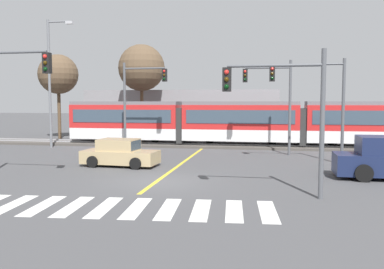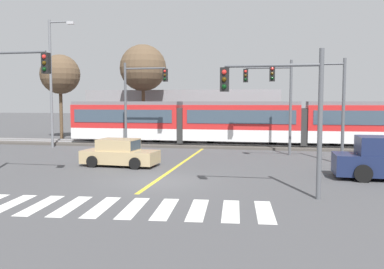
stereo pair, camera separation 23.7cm
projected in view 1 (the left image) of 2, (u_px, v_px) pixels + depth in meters
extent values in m
plane|color=#474749|center=(156.00, 182.00, 18.26)|extent=(200.00, 200.00, 0.00)
cube|color=#4C4742|center=(206.00, 145.00, 32.90)|extent=(120.00, 4.00, 0.18)
cube|color=#939399|center=(204.00, 144.00, 32.18)|extent=(120.00, 0.08, 0.10)
cube|color=#939399|center=(207.00, 142.00, 33.59)|extent=(120.00, 0.08, 0.10)
cube|color=silver|center=(127.00, 133.00, 34.04)|extent=(9.00, 2.60, 0.90)
cube|color=red|center=(126.00, 116.00, 33.93)|extent=(9.00, 2.60, 1.90)
cube|color=#384756|center=(121.00, 116.00, 32.63)|extent=(8.28, 0.04, 1.04)
cube|color=slate|center=(126.00, 103.00, 33.84)|extent=(9.00, 2.39, 0.28)
cylinder|color=black|center=(155.00, 139.00, 33.63)|extent=(0.70, 0.20, 0.70)
cylinder|color=black|center=(99.00, 138.00, 34.52)|extent=(0.70, 0.20, 0.70)
cube|color=silver|center=(240.00, 134.00, 32.32)|extent=(9.00, 2.60, 0.90)
cube|color=red|center=(241.00, 117.00, 32.20)|extent=(9.00, 2.60, 1.90)
cube|color=#384756|center=(239.00, 117.00, 30.91)|extent=(8.28, 0.04, 1.04)
cube|color=slate|center=(241.00, 103.00, 32.12)|extent=(9.00, 2.39, 0.28)
cylinder|color=black|center=(272.00, 141.00, 31.91)|extent=(0.70, 0.20, 0.70)
cylinder|color=black|center=(210.00, 140.00, 32.80)|extent=(0.70, 0.20, 0.70)
cube|color=silver|center=(367.00, 136.00, 30.60)|extent=(9.00, 2.60, 0.90)
cube|color=red|center=(367.00, 118.00, 30.48)|extent=(9.00, 2.60, 1.90)
cube|color=#384756|center=(372.00, 118.00, 29.18)|extent=(8.28, 0.04, 1.04)
cube|color=slate|center=(368.00, 103.00, 30.39)|extent=(9.00, 2.39, 0.28)
cylinder|color=black|center=(332.00, 142.00, 31.08)|extent=(0.70, 0.20, 0.70)
cube|color=#2D2D2D|center=(182.00, 125.00, 33.12)|extent=(0.50, 2.34, 2.80)
cube|color=#2D2D2D|center=(302.00, 126.00, 31.40)|extent=(0.50, 2.34, 2.80)
cube|color=silver|center=(13.00, 205.00, 14.16)|extent=(0.79, 2.84, 0.01)
cube|color=silver|center=(43.00, 205.00, 14.05)|extent=(0.79, 2.84, 0.01)
cube|color=silver|center=(73.00, 206.00, 13.95)|extent=(0.79, 2.84, 0.01)
cube|color=silver|center=(105.00, 207.00, 13.84)|extent=(0.79, 2.84, 0.01)
cube|color=silver|center=(136.00, 208.00, 13.73)|extent=(0.79, 2.84, 0.01)
cube|color=silver|center=(168.00, 209.00, 13.62)|extent=(0.79, 2.84, 0.01)
cube|color=silver|center=(201.00, 210.00, 13.52)|extent=(0.79, 2.84, 0.01)
cube|color=silver|center=(234.00, 211.00, 13.41)|extent=(0.79, 2.84, 0.01)
cube|color=silver|center=(268.00, 211.00, 13.30)|extent=(0.79, 2.84, 0.01)
cube|color=gold|center=(181.00, 164.00, 23.34)|extent=(0.20, 15.51, 0.01)
cube|color=tan|center=(120.00, 157.00, 22.64)|extent=(4.31, 2.00, 0.72)
cube|color=tan|center=(119.00, 145.00, 22.61)|extent=(2.20, 1.67, 0.64)
cube|color=#384756|center=(135.00, 145.00, 22.36)|extent=(0.20, 1.43, 0.52)
cube|color=#384756|center=(124.00, 143.00, 23.36)|extent=(1.78, 0.17, 0.48)
cylinder|color=black|center=(147.00, 159.00, 23.16)|extent=(0.65, 0.27, 0.64)
cylinder|color=black|center=(136.00, 163.00, 21.52)|extent=(0.65, 0.27, 0.64)
cylinder|color=black|center=(107.00, 158.00, 23.79)|extent=(0.65, 0.27, 0.64)
cylinder|color=black|center=(93.00, 162.00, 22.15)|extent=(0.65, 0.27, 0.64)
cube|color=#192347|center=(377.00, 145.00, 18.88)|extent=(1.73, 1.87, 0.84)
cube|color=#384756|center=(360.00, 145.00, 19.03)|extent=(0.13, 1.69, 0.66)
cylinder|color=black|center=(364.00, 173.00, 18.17)|extent=(0.80, 0.29, 0.80)
cylinder|color=black|center=(355.00, 166.00, 20.08)|extent=(0.80, 0.29, 0.80)
cylinder|color=#515459|center=(322.00, 125.00, 14.82)|extent=(0.18, 0.18, 5.51)
cylinder|color=#515459|center=(274.00, 66.00, 14.96)|extent=(3.50, 0.12, 0.12)
cube|color=black|center=(227.00, 80.00, 15.31)|extent=(0.32, 0.28, 0.90)
sphere|color=red|center=(227.00, 72.00, 15.15)|extent=(0.18, 0.18, 0.18)
sphere|color=#3A2706|center=(226.00, 79.00, 15.17)|extent=(0.18, 0.18, 0.18)
sphere|color=black|center=(226.00, 87.00, 15.19)|extent=(0.18, 0.18, 0.18)
cylinder|color=#515459|center=(343.00, 112.00, 23.13)|extent=(0.18, 0.18, 6.04)
cylinder|color=#515459|center=(308.00, 64.00, 23.27)|extent=(4.00, 0.12, 0.12)
cube|color=black|center=(272.00, 74.00, 23.67)|extent=(0.32, 0.28, 0.90)
sphere|color=red|center=(272.00, 69.00, 23.50)|extent=(0.18, 0.18, 0.18)
sphere|color=#3A2706|center=(272.00, 73.00, 23.53)|extent=(0.18, 0.18, 0.18)
sphere|color=black|center=(272.00, 78.00, 23.55)|extent=(0.18, 0.18, 0.18)
cylinder|color=#515459|center=(125.00, 107.00, 29.47)|extent=(0.18, 0.18, 6.38)
cylinder|color=#515459|center=(144.00, 68.00, 28.97)|extent=(3.00, 0.12, 0.12)
cube|color=black|center=(165.00, 75.00, 28.74)|extent=(0.32, 0.28, 0.90)
sphere|color=red|center=(164.00, 71.00, 28.57)|extent=(0.18, 0.18, 0.18)
sphere|color=#3A2706|center=(164.00, 75.00, 28.59)|extent=(0.18, 0.18, 0.18)
sphere|color=black|center=(164.00, 79.00, 28.61)|extent=(0.18, 0.18, 0.18)
cylinder|color=#515459|center=(10.00, 52.00, 18.00)|extent=(3.50, 0.12, 0.12)
cube|color=black|center=(47.00, 63.00, 17.72)|extent=(0.32, 0.28, 0.90)
sphere|color=red|center=(45.00, 56.00, 17.55)|extent=(0.18, 0.18, 0.18)
sphere|color=#3A2706|center=(45.00, 63.00, 17.57)|extent=(0.18, 0.18, 0.18)
sphere|color=black|center=(45.00, 69.00, 17.60)|extent=(0.18, 0.18, 0.18)
cylinder|color=#515459|center=(290.00, 108.00, 27.15)|extent=(0.18, 0.18, 6.35)
cylinder|color=#515459|center=(268.00, 68.00, 27.21)|extent=(3.00, 0.12, 0.12)
cube|color=black|center=(245.00, 76.00, 27.52)|extent=(0.32, 0.28, 0.90)
sphere|color=red|center=(245.00, 71.00, 27.35)|extent=(0.18, 0.18, 0.18)
sphere|color=#3A2706|center=(245.00, 75.00, 27.37)|extent=(0.18, 0.18, 0.18)
sphere|color=black|center=(245.00, 80.00, 27.39)|extent=(0.18, 0.18, 0.18)
cylinder|color=slate|center=(50.00, 84.00, 31.47)|extent=(0.20, 0.20, 9.87)
cylinder|color=slate|center=(59.00, 22.00, 30.92)|extent=(1.78, 0.12, 0.12)
cube|color=#B2B2B7|center=(69.00, 23.00, 30.77)|extent=(0.56, 0.28, 0.20)
cylinder|color=brown|center=(59.00, 110.00, 39.39)|extent=(0.32, 0.32, 5.47)
sphere|color=brown|center=(58.00, 74.00, 39.11)|extent=(3.80, 3.80, 3.80)
cylinder|color=brown|center=(142.00, 108.00, 38.44)|extent=(0.32, 0.32, 5.89)
sphere|color=brown|center=(142.00, 68.00, 38.13)|extent=(4.36, 4.36, 4.36)
cube|color=gray|center=(183.00, 113.00, 43.12)|extent=(19.78, 6.00, 4.76)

